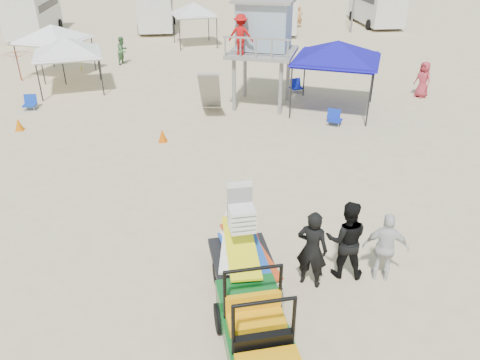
{
  "coord_description": "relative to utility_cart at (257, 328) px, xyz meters",
  "views": [
    {
      "loc": [
        -0.7,
        -7.85,
        7.2
      ],
      "look_at": [
        0.5,
        3.0,
        1.3
      ],
      "focal_mm": 35.0,
      "sensor_mm": 36.0,
      "label": 1
    }
  ],
  "objects": [
    {
      "name": "beach_chair_b",
      "position": [
        4.26,
        16.09,
        -0.53
      ],
      "size": [
        0.67,
        0.73,
        0.64
      ],
      "color": "#0E1C9D",
      "rests_on": "ground"
    },
    {
      "name": "cone_near",
      "position": [
        -2.1,
        10.57,
        -0.59
      ],
      "size": [
        0.34,
        0.34,
        0.5
      ],
      "primitive_type": "cone",
      "color": "#D85806",
      "rests_on": "ground"
    },
    {
      "name": "ground",
      "position": [
        -0.28,
        1.77,
        -0.84
      ],
      "size": [
        140.0,
        140.0,
        0.0
      ],
      "primitive_type": "plane",
      "color": "beige",
      "rests_on": "ground"
    },
    {
      "name": "man_left",
      "position": [
        1.52,
        2.03,
        0.11
      ],
      "size": [
        0.83,
        0.74,
        1.91
      ],
      "primitive_type": "imported",
      "rotation": [
        0.0,
        0.0,
        2.63
      ],
      "color": "black",
      "rests_on": "ground"
    },
    {
      "name": "lifeguard_tower",
      "position": [
        2.18,
        14.43,
        2.49
      ],
      "size": [
        3.6,
        3.6,
        4.48
      ],
      "color": "gray",
      "rests_on": "ground"
    },
    {
      "name": "man_right",
      "position": [
        3.22,
        2.03,
        0.02
      ],
      "size": [
        1.09,
        0.69,
        1.72
      ],
      "primitive_type": "imported",
      "rotation": [
        0.0,
        0.0,
        2.85
      ],
      "color": "silver",
      "rests_on": "ground"
    },
    {
      "name": "rv_far_right",
      "position": [
        14.72,
        33.26,
        0.95
      ],
      "size": [
        2.64,
        6.6,
        3.25
      ],
      "color": "silver",
      "rests_on": "ground"
    },
    {
      "name": "canopy_white_c",
      "position": [
        -0.43,
        27.05,
        1.85
      ],
      "size": [
        3.08,
        3.08,
        3.24
      ],
      "color": "black",
      "rests_on": "ground"
    },
    {
      "name": "cone_far",
      "position": [
        -7.89,
        12.36,
        -0.59
      ],
      "size": [
        0.34,
        0.34,
        0.5
      ],
      "primitive_type": "cone",
      "color": "#D66706",
      "rests_on": "ground"
    },
    {
      "name": "utility_cart",
      "position": [
        0.0,
        0.0,
        0.0
      ],
      "size": [
        1.38,
        2.48,
        1.81
      ],
      "color": "#0C521D",
      "rests_on": "ground"
    },
    {
      "name": "distant_beachgoers",
      "position": [
        3.77,
        21.38,
        -0.02
      ],
      "size": [
        15.75,
        18.78,
        1.7
      ],
      "color": "#A9303D",
      "rests_on": "ground"
    },
    {
      "name": "umbrella_b",
      "position": [
        -7.03,
        21.19,
        0.02
      ],
      "size": [
        2.54,
        2.56,
        1.73
      ],
      "primitive_type": "imported",
      "rotation": [
        0.0,
        0.0,
        0.46
      ],
      "color": "yellow",
      "rests_on": "ground"
    },
    {
      "name": "beach_chair_a",
      "position": [
        -8.14,
        14.92,
        -0.53
      ],
      "size": [
        0.54,
        0.58,
        0.64
      ],
      "color": "#0F39AA",
      "rests_on": "ground"
    },
    {
      "name": "beach_chair_c",
      "position": [
        4.89,
        11.58,
        -0.53
      ],
      "size": [
        0.72,
        0.81,
        0.64
      ],
      "color": "#0F2AA9",
      "rests_on": "ground"
    },
    {
      "name": "rv_far_left",
      "position": [
        -12.28,
        31.76,
        0.95
      ],
      "size": [
        2.64,
        6.8,
        3.25
      ],
      "color": "silver",
      "rests_on": "ground"
    },
    {
      "name": "rv_mid_right",
      "position": [
        5.72,
        31.76,
        0.96
      ],
      "size": [
        2.64,
        7.0,
        3.25
      ],
      "color": "silver",
      "rests_on": "ground"
    },
    {
      "name": "rv_mid_left",
      "position": [
        -3.28,
        33.26,
        0.95
      ],
      "size": [
        2.65,
        6.5,
        3.25
      ],
      "color": "silver",
      "rests_on": "ground"
    },
    {
      "name": "canopy_white_b",
      "position": [
        -8.1,
        20.42,
        1.72
      ],
      "size": [
        3.9,
        3.9,
        3.11
      ],
      "color": "black",
      "rests_on": "ground"
    },
    {
      "name": "surf_trailer",
      "position": [
        0.0,
        2.33,
        0.05
      ],
      "size": [
        1.51,
        2.55,
        2.2
      ],
      "color": "black",
      "rests_on": "ground"
    },
    {
      "name": "umbrella_a",
      "position": [
        -9.82,
        19.4,
        -0.02
      ],
      "size": [
        2.1,
        2.13,
        1.64
      ],
      "primitive_type": "imported",
      "rotation": [
        0.0,
        0.0,
        0.19
      ],
      "color": "red",
      "rests_on": "ground"
    },
    {
      "name": "canopy_blue",
      "position": [
        5.31,
        13.31,
        2.06
      ],
      "size": [
        4.41,
        4.41,
        3.45
      ],
      "color": "black",
      "rests_on": "ground"
    },
    {
      "name": "canopy_white_a",
      "position": [
        -6.8,
        17.63,
        1.6
      ],
      "size": [
        3.49,
        3.49,
        2.99
      ],
      "color": "black",
      "rests_on": "ground"
    },
    {
      "name": "man_mid",
      "position": [
        2.37,
        2.28,
        0.13
      ],
      "size": [
        1.09,
        0.93,
        1.94
      ],
      "primitive_type": "imported",
      "rotation": [
        0.0,
        0.0,
        2.91
      ],
      "color": "black",
      "rests_on": "ground"
    }
  ]
}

